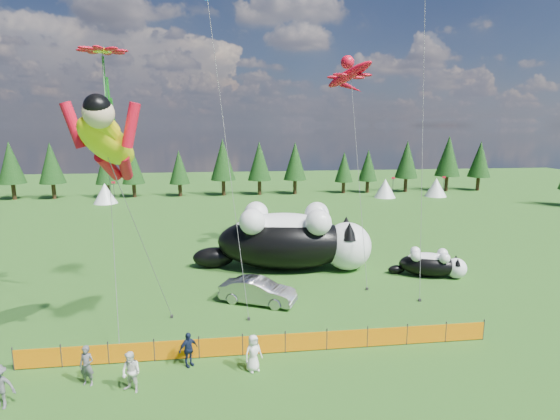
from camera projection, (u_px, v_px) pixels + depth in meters
name	position (u px, v px, depth m)	size (l,w,h in m)	color
ground	(259.00, 325.00, 23.41)	(160.00, 160.00, 0.00)	#0F390A
safety_fence	(264.00, 344.00, 20.40)	(22.06, 0.06, 1.10)	#262626
tree_line	(235.00, 169.00, 66.47)	(90.00, 4.00, 8.00)	black
festival_tents	(312.00, 190.00, 63.47)	(50.00, 3.20, 2.80)	white
cat_large	(292.00, 239.00, 32.36)	(13.29, 6.28, 4.82)	black
cat_small	(432.00, 264.00, 30.92)	(5.18, 3.18, 1.94)	black
car	(258.00, 291.00, 26.26)	(1.60, 4.59, 1.51)	#A3A2A7
spectator_a	(87.00, 366.00, 17.91)	(0.63, 0.41, 1.72)	#545559
spectator_b	(131.00, 372.00, 17.43)	(0.83, 0.49, 1.71)	white
spectator_c	(188.00, 349.00, 19.33)	(0.93, 0.48, 1.59)	#151F3A
spectator_e	(253.00, 353.00, 18.96)	(0.81, 0.53, 1.65)	white
superhero_kite	(108.00, 142.00, 18.76)	(5.44, 6.54, 12.38)	yellow
gecko_kite	(349.00, 75.00, 33.85)	(6.23, 11.87, 16.67)	red
flower_kite	(103.00, 54.00, 22.42)	(3.34, 7.31, 15.29)	red
diamond_kite_a	(210.00, 17.00, 24.41)	(2.34, 4.57, 18.60)	#0B52A9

